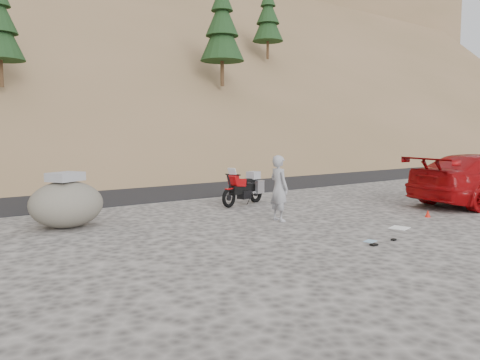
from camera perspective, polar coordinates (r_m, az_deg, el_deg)
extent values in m
plane|color=#423F3D|center=(11.51, 7.48, -5.50)|extent=(140.00, 140.00, 0.00)
cube|color=black|center=(18.95, -11.82, -1.20)|extent=(120.00, 7.00, 0.05)
cube|color=brown|center=(39.78, -22.53, 13.56)|extent=(110.00, 51.90, 46.72)
cube|color=brown|center=(39.82, -22.55, 13.99)|extent=(110.00, 43.28, 36.46)
cylinder|color=#392114|center=(22.59, -27.11, 11.83)|extent=(0.17, 0.17, 1.40)
cylinder|color=#392114|center=(28.28, -2.18, 13.20)|extent=(0.22, 0.22, 1.82)
cone|color=black|center=(28.61, -2.20, 17.19)|extent=(2.60, 2.60, 2.92)
cone|color=black|center=(28.85, -2.20, 19.34)|extent=(1.95, 1.95, 2.28)
cylinder|color=#392114|center=(34.60, 3.40, 15.78)|extent=(0.18, 0.18, 1.54)
cone|color=black|center=(34.94, 3.42, 18.52)|extent=(2.20, 2.20, 2.48)
cone|color=black|center=(35.16, 3.43, 20.01)|extent=(1.65, 1.65, 1.93)
torus|color=black|center=(14.08, -1.36, -2.18)|extent=(0.61, 0.28, 0.60)
cylinder|color=black|center=(14.08, -1.36, -2.18)|extent=(0.19, 0.10, 0.18)
torus|color=black|center=(15.20, 1.94, -1.60)|extent=(0.65, 0.30, 0.64)
cylinder|color=black|center=(15.20, 1.94, -1.60)|extent=(0.21, 0.13, 0.20)
cylinder|color=black|center=(14.09, -1.18, -0.79)|extent=(0.34, 0.15, 0.74)
cylinder|color=black|center=(14.16, -0.86, 0.65)|extent=(0.20, 0.55, 0.04)
cube|color=black|center=(14.59, 0.30, -1.11)|extent=(1.11, 0.52, 0.27)
cube|color=black|center=(14.69, 0.51, -1.78)|extent=(0.47, 0.38, 0.26)
cube|color=#9C080B|center=(14.40, -0.20, -0.28)|extent=(0.54, 0.40, 0.28)
cube|color=#9C080B|center=(14.19, -0.80, 0.07)|extent=(0.35, 0.38, 0.32)
cube|color=silver|center=(14.12, -0.96, 1.01)|extent=(0.18, 0.29, 0.23)
cube|color=black|center=(14.75, 0.83, -0.07)|extent=(0.54, 0.34, 0.11)
cube|color=black|center=(15.03, 1.60, -0.11)|extent=(0.35, 0.25, 0.09)
cube|color=silver|center=(14.95, 2.42, -0.85)|extent=(0.38, 0.21, 0.41)
cube|color=silver|center=(15.22, 0.95, -0.73)|extent=(0.38, 0.21, 0.41)
cube|color=#95959A|center=(15.03, 1.64, 0.59)|extent=(0.46, 0.41, 0.24)
cube|color=#9C080B|center=(14.04, -1.36, -1.07)|extent=(0.29, 0.18, 0.04)
cylinder|color=black|center=(14.65, 1.13, -2.41)|extent=(0.08, 0.19, 0.33)
cylinder|color=silver|center=(14.98, 1.94, -1.47)|extent=(0.42, 0.20, 0.12)
imported|color=#95959A|center=(12.05, 4.73, -4.97)|extent=(0.44, 0.64, 1.68)
ellipsoid|color=#5A564D|center=(11.80, -20.41, -2.81)|extent=(2.05, 1.87, 1.11)
cube|color=#95959A|center=(11.72, -20.52, 0.32)|extent=(0.81, 0.75, 0.18)
cube|color=white|center=(11.70, 18.86, -5.54)|extent=(0.52, 0.48, 0.01)
cone|color=red|center=(13.47, 21.92, -3.83)|extent=(0.16, 0.16, 0.19)
cube|color=black|center=(9.74, 16.01, -7.59)|extent=(0.15, 0.11, 0.04)
cube|color=black|center=(10.33, 18.22, -6.92)|extent=(0.12, 0.10, 0.04)
cube|color=#85AFCE|center=(10.11, 15.59, -7.19)|extent=(0.32, 0.26, 0.01)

